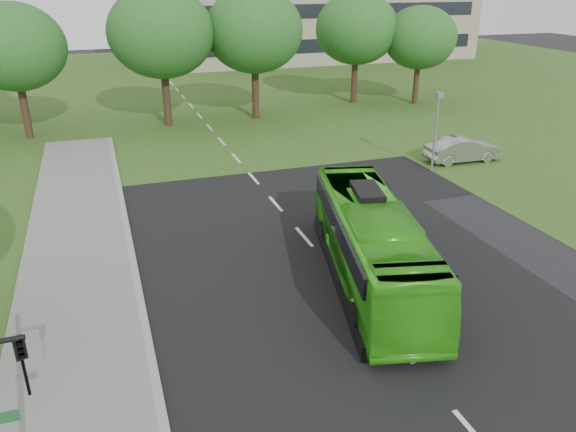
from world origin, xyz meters
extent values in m
plane|color=black|center=(0.00, 0.00, 0.00)|extent=(160.00, 160.00, 0.00)
cube|color=black|center=(0.00, 20.00, 0.01)|extent=(14.00, 120.00, 0.01)
cube|color=black|center=(0.00, 14.00, 0.01)|extent=(80.00, 12.00, 0.01)
cube|color=silver|center=(0.00, 15.00, 0.02)|extent=(0.15, 90.00, 0.01)
cube|color=#31551C|center=(0.00, 45.00, 0.01)|extent=(120.00, 60.00, 0.01)
cylinder|color=black|center=(-12.33, 27.35, 1.68)|extent=(0.51, 0.51, 3.37)
ellipsoid|color=#1F571D|center=(-12.33, 27.35, 6.04)|extent=(6.68, 6.68, 5.68)
cylinder|color=black|center=(-2.74, 27.75, 1.82)|extent=(0.55, 0.55, 3.64)
ellipsoid|color=#1F571D|center=(-2.74, 27.75, 6.63)|extent=(7.48, 7.48, 6.36)
cylinder|color=black|center=(4.06, 27.80, 1.83)|extent=(0.55, 0.55, 3.66)
ellipsoid|color=#1F571D|center=(4.06, 27.80, 6.57)|extent=(7.27, 7.27, 6.18)
cylinder|color=black|center=(13.82, 30.73, 1.73)|extent=(0.52, 0.52, 3.46)
ellipsoid|color=#1F571D|center=(13.82, 30.73, 6.24)|extent=(6.95, 6.95, 5.91)
cylinder|color=black|center=(18.77, 28.72, 1.55)|extent=(0.47, 0.47, 3.10)
ellipsoid|color=#1F571D|center=(18.77, 28.72, 5.54)|extent=(6.10, 6.10, 5.19)
imported|color=green|center=(1.00, 1.84, 1.48)|extent=(4.85, 10.92, 2.96)
imported|color=#9D9EA2|center=(12.68, 12.98, 0.75)|extent=(4.57, 1.71, 1.49)
imported|color=black|center=(-9.29, -6.00, 4.48)|extent=(0.24, 0.27, 1.12)
cube|color=#195926|center=(-9.79, -6.00, 3.58)|extent=(0.56, 0.04, 0.20)
cylinder|color=gray|center=(10.00, 12.00, 2.11)|extent=(0.13, 0.13, 4.22)
cube|color=gray|center=(10.00, 12.00, 4.32)|extent=(0.44, 0.40, 0.32)
camera|label=1|loc=(-7.65, -14.25, 10.21)|focal=35.00mm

